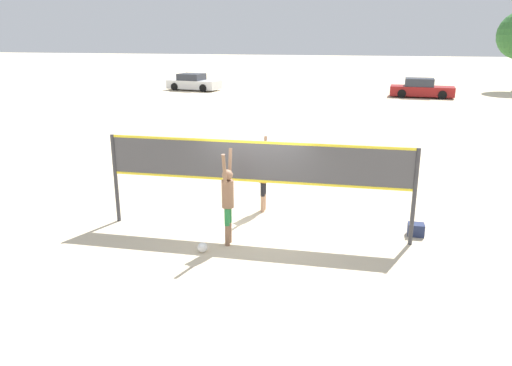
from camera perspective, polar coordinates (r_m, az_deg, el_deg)
name	(u,v)px	position (r m, az deg, el deg)	size (l,w,h in m)	color
ground_plane	(256,232)	(12.56, 0.00, -5.58)	(200.00, 200.00, 0.00)	beige
volleyball_net	(256,167)	(12.02, 0.00, 1.83)	(7.53, 0.10, 2.32)	#38383D
player_spiker	(228,196)	(11.47, -3.25, -1.47)	(0.28, 0.72, 2.25)	#8C664C
player_blocker	(263,173)	(13.67, 0.85, 1.11)	(0.28, 0.70, 2.07)	tan
volleyball	(203,247)	(11.47, -6.13, -7.33)	(0.23, 0.23, 0.23)	white
gear_bag	(416,230)	(12.90, 17.81, -5.09)	(0.39, 0.32, 0.30)	navy
parked_car_near	(193,83)	(44.03, -7.17, 11.30)	(4.74, 2.68, 1.40)	silver
parked_car_mid	(421,89)	(40.87, 18.37, 10.18)	(4.83, 2.23, 1.43)	maroon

